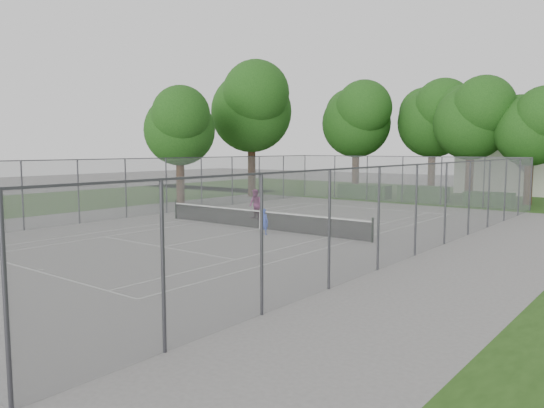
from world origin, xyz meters
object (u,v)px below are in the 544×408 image
Objects in this scene: house at (510,149)px; girl_player at (264,221)px; woman_player at (255,204)px; tennis_net at (260,219)px.

house is 32.69m from girl_player.
house is at bearing -97.05° from girl_player.
girl_player is at bearing -29.84° from woman_player.
tennis_net is at bearing -30.73° from woman_player.
tennis_net is 1.28× the size of house.
girl_player is 5.52m from woman_player.
house is 8.04× the size of girl_player.
house is 29.39m from woman_player.
girl_player is at bearing -43.70° from tennis_net.
house is (4.01, 31.20, 3.52)m from tennis_net.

